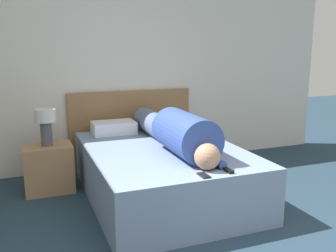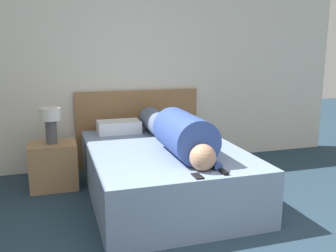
# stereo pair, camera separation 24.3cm
# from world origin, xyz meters

# --- Properties ---
(wall_back) EXTENTS (5.66, 0.06, 2.60)m
(wall_back) POSITION_xyz_m (0.00, 3.52, 1.30)
(wall_back) COLOR silver
(wall_back) RESTS_ON ground_plane
(bed) EXTENTS (1.45, 1.99, 0.52)m
(bed) POSITION_xyz_m (-0.00, 2.32, 0.26)
(bed) COLOR #7589A8
(bed) RESTS_ON ground_plane
(headboard) EXTENTS (1.57, 0.04, 0.97)m
(headboard) POSITION_xyz_m (-0.00, 3.45, 0.48)
(headboard) COLOR olive
(headboard) RESTS_ON ground_plane
(nightstand) EXTENTS (0.50, 0.38, 0.50)m
(nightstand) POSITION_xyz_m (-1.07, 2.91, 0.25)
(nightstand) COLOR #A37A51
(nightstand) RESTS_ON ground_plane
(table_lamp) EXTENTS (0.22, 0.22, 0.38)m
(table_lamp) POSITION_xyz_m (-1.07, 2.91, 0.75)
(table_lamp) COLOR #4C4C51
(table_lamp) RESTS_ON nightstand
(person_lying) EXTENTS (0.40, 1.83, 0.40)m
(person_lying) POSITION_xyz_m (0.10, 2.23, 0.69)
(person_lying) COLOR tan
(person_lying) RESTS_ON bed
(pillow_near_headboard) EXTENTS (0.49, 0.31, 0.14)m
(pillow_near_headboard) POSITION_xyz_m (-0.31, 3.12, 0.59)
(pillow_near_headboard) COLOR white
(pillow_near_headboard) RESTS_ON bed
(pillow_second) EXTENTS (0.46, 0.31, 0.13)m
(pillow_second) POSITION_xyz_m (0.33, 3.12, 0.58)
(pillow_second) COLOR white
(pillow_second) RESTS_ON bed
(tv_remote) EXTENTS (0.04, 0.15, 0.02)m
(tv_remote) POSITION_xyz_m (0.23, 1.45, 0.53)
(tv_remote) COLOR black
(tv_remote) RESTS_ON bed
(cell_phone) EXTENTS (0.06, 0.13, 0.01)m
(cell_phone) POSITION_xyz_m (0.01, 1.42, 0.52)
(cell_phone) COLOR black
(cell_phone) RESTS_ON bed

